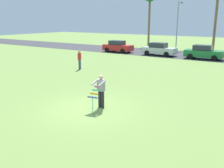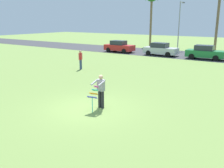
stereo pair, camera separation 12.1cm
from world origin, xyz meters
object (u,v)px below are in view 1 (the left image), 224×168
Objects in this scene: kite_held at (94,95)px; parked_car_silver at (159,49)px; parked_car_green at (203,52)px; person_walker_far at (80,59)px; person_kite_flyer at (101,90)px; parked_car_red at (118,47)px; streetlight_pole at (178,23)px.

parked_car_silver is at bearing 104.82° from kite_held.
person_walker_far reaches higher than parked_car_green.
person_kite_flyer reaches higher than parked_car_silver.
person_walker_far is at bearing -72.96° from parked_car_red.
person_kite_flyer is 0.41× the size of parked_car_silver.
kite_held is at bearing -90.10° from parked_car_green.
parked_car_silver is at bearing -86.89° from streetlight_pole.
person_walker_far reaches higher than kite_held.
person_kite_flyer is at bearing -43.47° from person_walker_far.
person_kite_flyer is at bearing 93.51° from kite_held.
parked_car_green is (0.07, 19.87, -0.18)m from person_kite_flyer.
parked_car_green is at bearing -0.01° from parked_car_silver.
parked_car_red is 0.60× the size of streetlight_pole.
streetlight_pole reaches higher than person_kite_flyer.
parked_car_red is 0.99× the size of parked_car_green.
kite_held is (0.04, -0.64, -0.09)m from person_kite_flyer.
parked_car_red is 2.44× the size of person_walker_far.
person_walker_far reaches higher than parked_car_silver.
parked_car_green reaches higher than kite_held.
streetlight_pole is (5.77, 7.49, 3.22)m from parked_car_red.
parked_car_red is (-11.60, 20.51, -0.09)m from kite_held.
parked_car_silver is 12.77m from person_walker_far.
streetlight_pole is 4.05× the size of person_walker_far.
streetlight_pole reaches higher than parked_car_silver.
streetlight_pole is at bearing 52.37° from parked_car_red.
parked_car_green is at bearing -0.01° from parked_car_red.
person_walker_far is at bearing -100.52° from parked_car_silver.
streetlight_pole is (-0.41, 7.49, 3.22)m from parked_car_silver.
parked_car_red and parked_car_silver have the same top height.
parked_car_red is at bearing 107.04° from person_walker_far.
parked_car_red is 1.01× the size of parked_car_silver.
person_walker_far is (-7.72, 7.31, -0.02)m from person_kite_flyer.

